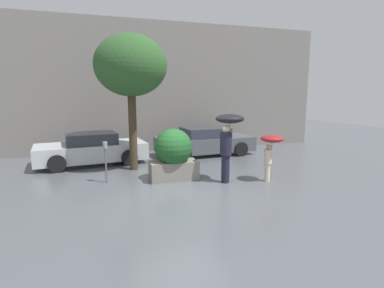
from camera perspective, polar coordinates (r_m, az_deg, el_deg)
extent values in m
plane|color=#51565B|center=(8.38, -2.59, -9.12)|extent=(40.00, 40.00, 0.00)
cube|color=gray|center=(14.33, -9.39, 10.63)|extent=(18.00, 0.30, 6.00)
cube|color=gray|center=(9.51, -3.53, -5.02)|extent=(1.50, 0.72, 0.59)
sphere|color=#1E5123|center=(9.35, -3.57, -0.65)|extent=(1.18, 1.18, 1.18)
cylinder|color=#1E1E2D|center=(9.19, 6.38, -4.72)|extent=(0.25, 0.25, 0.86)
cylinder|color=#1E1E2D|center=(9.04, 6.47, 0.00)|extent=(0.36, 0.36, 0.68)
sphere|color=beige|center=(8.97, 6.52, 2.87)|extent=(0.23, 0.23, 0.23)
cylinder|color=#4C4C51|center=(9.10, 7.18, 2.55)|extent=(0.02, 0.02, 0.72)
ellipsoid|color=black|center=(9.07, 7.23, 4.80)|extent=(0.87, 0.87, 0.28)
cylinder|color=beige|center=(9.60, 14.15, -5.25)|extent=(0.16, 0.16, 0.56)
cylinder|color=beige|center=(9.49, 14.27, -2.32)|extent=(0.23, 0.23, 0.44)
sphere|color=tan|center=(9.43, 14.34, -0.55)|extent=(0.15, 0.15, 0.15)
cylinder|color=#4C4C51|center=(9.45, 14.96, -0.62)|extent=(0.02, 0.02, 0.53)
ellipsoid|color=maroon|center=(9.41, 15.03, 0.97)|extent=(0.70, 0.70, 0.22)
cube|color=#4C5156|center=(13.37, 2.47, 0.02)|extent=(4.39, 2.09, 0.63)
cube|color=#2D333D|center=(13.29, 2.49, 2.25)|extent=(2.03, 1.64, 0.42)
cylinder|color=black|center=(12.11, -1.54, -1.81)|extent=(0.63, 0.27, 0.62)
cylinder|color=black|center=(13.74, -4.07, -0.48)|extent=(0.63, 0.27, 0.62)
cylinder|color=black|center=(13.24, 9.26, -0.96)|extent=(0.63, 0.27, 0.62)
cylinder|color=black|center=(14.75, 5.75, 0.17)|extent=(0.63, 0.27, 0.62)
cube|color=#B7BCC1|center=(12.21, -18.54, -1.36)|extent=(4.24, 2.25, 0.63)
cube|color=#2D333D|center=(12.13, -18.67, 1.07)|extent=(2.00, 1.71, 0.42)
cylinder|color=black|center=(11.33, -24.35, -3.43)|extent=(0.64, 0.30, 0.62)
cylinder|color=black|center=(13.05, -24.40, -1.83)|extent=(0.64, 0.30, 0.62)
cylinder|color=black|center=(11.59, -11.85, -2.52)|extent=(0.64, 0.30, 0.62)
cylinder|color=black|center=(13.28, -13.52, -1.07)|extent=(0.64, 0.30, 0.62)
cylinder|color=#423323|center=(10.75, -11.22, 2.93)|extent=(0.28, 0.28, 2.96)
ellipsoid|color=#2D5628|center=(10.73, -11.60, 14.48)|extent=(2.47, 2.47, 2.10)
cylinder|color=#595B60|center=(9.45, -16.08, -3.98)|extent=(0.05, 0.05, 1.07)
cylinder|color=gray|center=(9.33, -16.26, -0.19)|extent=(0.14, 0.14, 0.20)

